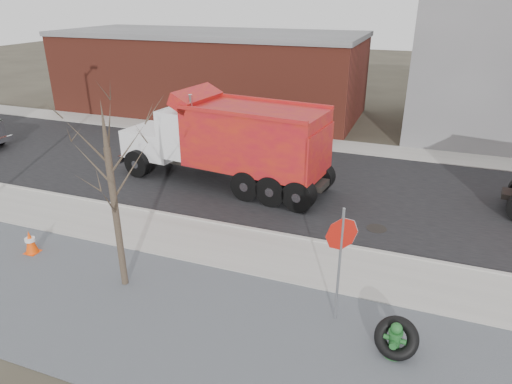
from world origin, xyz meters
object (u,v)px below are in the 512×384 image
at_px(truck_tire, 396,338).
at_px(stop_sign, 341,247).
at_px(fire_hydrant, 395,341).
at_px(dump_truck_red_b, 228,139).

xyz_separation_m(truck_tire, stop_sign, (-1.50, 0.72, 1.63)).
bearing_deg(fire_hydrant, stop_sign, 157.27).
relative_size(truck_tire, stop_sign, 0.34).
bearing_deg(dump_truck_red_b, fire_hydrant, 140.38).
bearing_deg(truck_tire, stop_sign, 154.31).
height_order(truck_tire, stop_sign, stop_sign).
distance_m(fire_hydrant, dump_truck_red_b, 11.06).
height_order(stop_sign, dump_truck_red_b, dump_truck_red_b).
distance_m(truck_tire, stop_sign, 2.34).
bearing_deg(stop_sign, truck_tire, -42.37).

